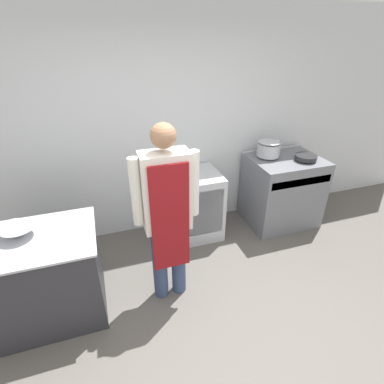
{
  "coord_description": "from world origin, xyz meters",
  "views": [
    {
      "loc": [
        -0.79,
        -1.31,
        2.39
      ],
      "look_at": [
        0.03,
        1.16,
        0.98
      ],
      "focal_mm": 28.0,
      "sensor_mm": 36.0,
      "label": 1
    }
  ],
  "objects_px": {
    "stove": "(282,191)",
    "person_cook": "(167,209)",
    "saute_pan": "(306,157)",
    "stock_pot": "(269,148)",
    "mixing_bowl": "(19,232)",
    "fridge_unit": "(195,205)"
  },
  "relations": [
    {
      "from": "person_cook",
      "to": "saute_pan",
      "type": "xyz_separation_m",
      "value": [
        1.97,
        0.69,
        -0.02
      ]
    },
    {
      "from": "saute_pan",
      "to": "person_cook",
      "type": "bearing_deg",
      "value": -160.63
    },
    {
      "from": "person_cook",
      "to": "saute_pan",
      "type": "distance_m",
      "value": 2.09
    },
    {
      "from": "fridge_unit",
      "to": "saute_pan",
      "type": "height_order",
      "value": "saute_pan"
    },
    {
      "from": "stove",
      "to": "saute_pan",
      "type": "height_order",
      "value": "saute_pan"
    },
    {
      "from": "mixing_bowl",
      "to": "saute_pan",
      "type": "relative_size",
      "value": 1.05
    },
    {
      "from": "saute_pan",
      "to": "stock_pot",
      "type": "bearing_deg",
      "value": 146.79
    },
    {
      "from": "stove",
      "to": "stock_pot",
      "type": "relative_size",
      "value": 3.26
    },
    {
      "from": "saute_pan",
      "to": "fridge_unit",
      "type": "bearing_deg",
      "value": 171.39
    },
    {
      "from": "stock_pot",
      "to": "saute_pan",
      "type": "distance_m",
      "value": 0.47
    },
    {
      "from": "mixing_bowl",
      "to": "stock_pot",
      "type": "relative_size",
      "value": 0.97
    },
    {
      "from": "saute_pan",
      "to": "stove",
      "type": "bearing_deg",
      "value": 145.41
    },
    {
      "from": "stove",
      "to": "person_cook",
      "type": "xyz_separation_m",
      "value": [
        -1.79,
        -0.82,
        0.54
      ]
    },
    {
      "from": "stove",
      "to": "stock_pot",
      "type": "height_order",
      "value": "stock_pot"
    },
    {
      "from": "stove",
      "to": "stock_pot",
      "type": "distance_m",
      "value": 0.64
    },
    {
      "from": "stove",
      "to": "person_cook",
      "type": "height_order",
      "value": "person_cook"
    },
    {
      "from": "mixing_bowl",
      "to": "saute_pan",
      "type": "distance_m",
      "value": 3.24
    },
    {
      "from": "saute_pan",
      "to": "mixing_bowl",
      "type": "bearing_deg",
      "value": -170.92
    },
    {
      "from": "stove",
      "to": "fridge_unit",
      "type": "distance_m",
      "value": 1.22
    },
    {
      "from": "fridge_unit",
      "to": "stock_pot",
      "type": "distance_m",
      "value": 1.2
    },
    {
      "from": "person_cook",
      "to": "mixing_bowl",
      "type": "height_order",
      "value": "person_cook"
    },
    {
      "from": "fridge_unit",
      "to": "person_cook",
      "type": "distance_m",
      "value": 1.21
    }
  ]
}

